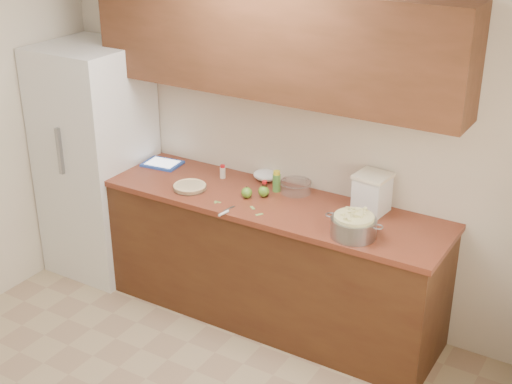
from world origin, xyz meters
The scene contains 20 objects.
room_shell centered at (0.00, 0.00, 1.30)m, with size 3.60×3.60×3.60m.
counter_run centered at (0.00, 1.48, 0.46)m, with size 2.64×0.68×0.92m.
upper_cabinets centered at (0.00, 1.63, 1.95)m, with size 2.60×0.34×0.70m, color #5B2F1B.
fridge centered at (-1.44, 1.44, 0.90)m, with size 0.70×0.70×1.80m, color white.
pie centered at (-0.48, 1.34, 0.94)m, with size 0.24×0.24×0.04m.
colander centered at (0.78, 1.29, 0.99)m, with size 0.38×0.28×0.14m.
flour_canister centered at (0.73, 1.67, 1.05)m, with size 0.23×0.23×0.26m.
tablet centered at (-0.93, 1.60, 0.93)m, with size 0.30×0.24×0.02m.
paring_knife centered at (-0.06, 1.14, 0.93)m, with size 0.05×0.18×0.02m.
lemon_bottle centered at (0.05, 1.63, 0.99)m, with size 0.06×0.06×0.15m.
cinnamon_shaker centered at (-0.40, 1.63, 0.97)m, with size 0.04×0.04×0.10m.
vanilla_bottle centered at (0.02, 1.52, 0.97)m, with size 0.04×0.04×0.11m.
mixing_bowl centered at (0.17, 1.68, 0.96)m, with size 0.22×0.22×0.08m.
paper_towel centered at (-0.11, 1.75, 0.96)m, with size 0.19×0.15×0.08m, color white.
apple_left centered at (-0.07, 1.43, 0.96)m, with size 0.07×0.07×0.09m.
apple_center centered at (0.02, 1.50, 0.96)m, with size 0.08×0.08×0.09m.
peel_a centered at (-0.20, 1.25, 0.92)m, with size 0.04×0.01×0.00m, color #8BAF55.
peel_b centered at (-0.20, 1.26, 0.92)m, with size 0.05×0.02×0.00m, color #8BAF55.
peel_c centered at (0.14, 1.25, 0.92)m, with size 0.05×0.02×0.00m, color #8BAF55.
peel_d centered at (0.05, 1.31, 0.92)m, with size 0.05×0.02×0.00m, color #8BAF55.
Camera 1 is at (2.26, -2.29, 2.95)m, focal length 50.00 mm.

